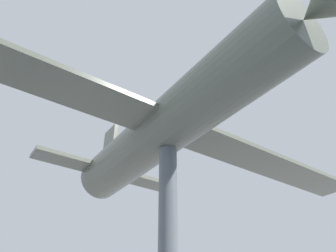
{
  "coord_description": "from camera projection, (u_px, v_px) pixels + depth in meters",
  "views": [
    {
      "loc": [
        2.67,
        9.3,
        1.49
      ],
      "look_at": [
        0.0,
        0.0,
        7.79
      ],
      "focal_mm": 35.0,
      "sensor_mm": 36.0,
      "label": 1
    }
  ],
  "objects": [
    {
      "name": "suspended_airplane",
      "position": [
        172.0,
        123.0,
        11.41
      ],
      "size": [
        20.2,
        12.97,
        3.39
      ],
      "rotation": [
        0.0,
        0.0,
        0.33
      ],
      "color": "slate",
      "rests_on": "support_pylon_central"
    }
  ]
}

